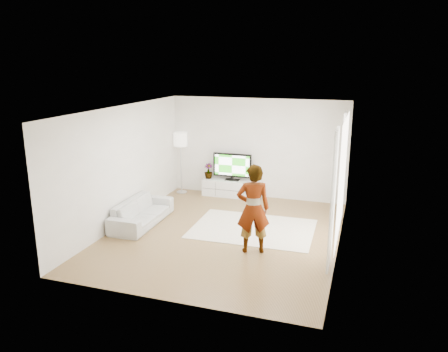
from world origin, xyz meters
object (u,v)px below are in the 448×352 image
(sofa, at_px, (142,212))
(player, at_px, (253,209))
(media_console, at_px, (232,188))
(floor_lamp, at_px, (180,142))
(television, at_px, (232,166))
(rug, at_px, (253,229))

(sofa, bearing_deg, player, -105.38)
(media_console, bearing_deg, floor_lamp, -176.08)
(media_console, relative_size, television, 1.50)
(television, distance_m, player, 3.83)
(media_console, height_order, floor_lamp, floor_lamp)
(media_console, bearing_deg, sofa, -116.78)
(sofa, bearing_deg, rug, -80.75)
(sofa, bearing_deg, media_console, -28.20)
(media_console, bearing_deg, rug, -61.81)
(media_console, relative_size, rug, 0.61)
(sofa, height_order, floor_lamp, floor_lamp)
(player, distance_m, sofa, 3.07)
(media_console, distance_m, television, 0.66)
(television, distance_m, floor_lamp, 1.66)
(media_console, relative_size, sofa, 0.84)
(media_console, relative_size, player, 0.92)
(media_console, distance_m, floor_lamp, 2.00)
(television, height_order, floor_lamp, floor_lamp)
(television, xyz_separation_m, sofa, (-1.40, -2.79, -0.60))
(floor_lamp, bearing_deg, television, 4.94)
(floor_lamp, bearing_deg, sofa, -87.12)
(rug, height_order, floor_lamp, floor_lamp)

